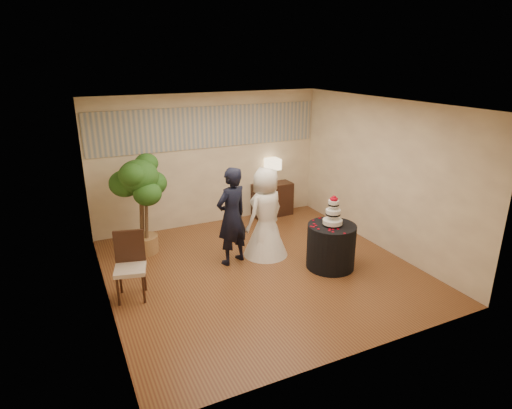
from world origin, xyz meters
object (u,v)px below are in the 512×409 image
cake_table (331,246)px  console (272,200)px  ficus_tree (141,205)px  table_lamp (273,171)px  bride (266,212)px  wedding_cake (333,211)px  side_chair (130,267)px  groom (232,216)px

cake_table → console: (0.27, 2.72, -0.01)m
console → ficus_tree: size_ratio=0.48×
table_lamp → bride: bearing=-120.8°
wedding_cake → ficus_tree: ficus_tree is taller
cake_table → wedding_cake: (0.00, 0.00, 0.65)m
console → side_chair: bearing=-148.9°
console → table_lamp: (0.00, 0.00, 0.67)m
cake_table → wedding_cake: size_ratio=1.57×
side_chair → table_lamp: bearing=46.5°
wedding_cake → ficus_tree: (-2.80, 1.98, -0.11)m
groom → bride: size_ratio=1.05×
cake_table → ficus_tree: bearing=144.6°
table_lamp → side_chair: size_ratio=0.56×
bride → ficus_tree: 2.27m
table_lamp → side_chair: (-3.58, -2.28, -0.53)m
groom → cake_table: bearing=129.1°
groom → side_chair: groom is taller
table_lamp → ficus_tree: (-3.07, -0.74, -0.11)m
ficus_tree → cake_table: bearing=-35.4°
cake_table → wedding_cake: 0.65m
cake_table → table_lamp: bearing=84.3°
wedding_cake → console: 2.81m
cake_table → table_lamp: table_lamp is taller
groom → console: (1.74, 1.82, -0.49)m
wedding_cake → cake_table: bearing=0.0°
wedding_cake → bride: bearing=130.5°
bride → ficus_tree: ficus_tree is taller
groom → console: 2.57m
cake_table → ficus_tree: (-2.80, 1.98, 0.55)m
cake_table → table_lamp: size_ratio=1.43×
cake_table → side_chair: (-3.30, 0.44, 0.12)m
console → side_chair: size_ratio=0.88×
cake_table → console: size_ratio=0.92×
bride → wedding_cake: bride is taller
groom → wedding_cake: (1.47, -0.90, 0.17)m
bride → side_chair: 2.58m
table_lamp → wedding_cake: bearing=-95.7°
cake_table → table_lamp: 2.81m
cake_table → console: bearing=84.3°
bride → console: bride is taller
groom → console: bearing=-153.3°
bride → cake_table: bearing=109.7°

